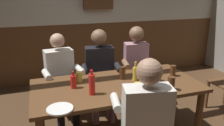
{
  "coord_description": "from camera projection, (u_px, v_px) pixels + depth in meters",
  "views": [
    {
      "loc": [
        -0.82,
        -2.11,
        1.78
      ],
      "look_at": [
        0.0,
        0.38,
        0.93
      ],
      "focal_mm": 36.92,
      "sensor_mm": 36.0,
      "label": 1
    }
  ],
  "objects": [
    {
      "name": "back_wall_wainscot",
      "position": [
        81.0,
        51.0,
        4.67
      ],
      "size": [
        6.11,
        0.12,
        1.13
      ],
      "primitive_type": "cube",
      "color": "brown",
      "rests_on": "ground_plane"
    },
    {
      "name": "dining_table",
      "position": [
        117.0,
        91.0,
        2.68
      ],
      "size": [
        1.91,
        0.93,
        0.73
      ],
      "color": "brown",
      "rests_on": "ground_plane"
    },
    {
      "name": "person_0",
      "position": [
        61.0,
        75.0,
        3.13
      ],
      "size": [
        0.55,
        0.54,
        1.22
      ],
      "rotation": [
        0.0,
        0.0,
        3.28
      ],
      "color": "silver",
      "rests_on": "ground_plane"
    },
    {
      "name": "person_1",
      "position": [
        100.0,
        69.0,
        3.28
      ],
      "size": [
        0.58,
        0.57,
        1.24
      ],
      "rotation": [
        0.0,
        0.0,
        2.99
      ],
      "color": "black",
      "rests_on": "ground_plane"
    },
    {
      "name": "person_2",
      "position": [
        137.0,
        65.0,
        3.45
      ],
      "size": [
        0.52,
        0.56,
        1.26
      ],
      "rotation": [
        0.0,
        0.0,
        2.97
      ],
      "color": "#B78493",
      "rests_on": "ground_plane"
    },
    {
      "name": "person_3",
      "position": [
        145.0,
        117.0,
        2.03
      ],
      "size": [
        0.59,
        0.57,
        1.26
      ],
      "rotation": [
        0.0,
        0.0,
        -0.2
      ],
      "color": "silver",
      "rests_on": "ground_plane"
    },
    {
      "name": "plate_0",
      "position": [
        60.0,
        109.0,
        2.09
      ],
      "size": [
        0.24,
        0.24,
        0.01
      ],
      "primitive_type": "cylinder",
      "color": "white",
      "rests_on": "dining_table"
    },
    {
      "name": "bottle_0",
      "position": [
        92.0,
        84.0,
        2.36
      ],
      "size": [
        0.06,
        0.06,
        0.27
      ],
      "color": "red",
      "rests_on": "dining_table"
    },
    {
      "name": "bottle_1",
      "position": [
        73.0,
        81.0,
        2.53
      ],
      "size": [
        0.06,
        0.06,
        0.2
      ],
      "color": "red",
      "rests_on": "dining_table"
    },
    {
      "name": "bottle_2",
      "position": [
        135.0,
        73.0,
        2.73
      ],
      "size": [
        0.06,
        0.06,
        0.23
      ],
      "color": "gold",
      "rests_on": "dining_table"
    },
    {
      "name": "pint_glass_0",
      "position": [
        79.0,
        77.0,
        2.72
      ],
      "size": [
        0.08,
        0.08,
        0.11
      ],
      "primitive_type": "cylinder",
      "color": "#E5C64C",
      "rests_on": "dining_table"
    },
    {
      "name": "pint_glass_1",
      "position": [
        122.0,
        73.0,
        2.78
      ],
      "size": [
        0.08,
        0.08,
        0.16
      ],
      "primitive_type": "cylinder",
      "color": "#4C2D19",
      "rests_on": "dining_table"
    },
    {
      "name": "pint_glass_2",
      "position": [
        138.0,
        89.0,
        2.36
      ],
      "size": [
        0.07,
        0.07,
        0.13
      ],
      "primitive_type": "cylinder",
      "color": "#E5C64C",
      "rests_on": "dining_table"
    },
    {
      "name": "pint_glass_3",
      "position": [
        173.0,
        71.0,
        2.88
      ],
      "size": [
        0.07,
        0.07,
        0.14
      ],
      "primitive_type": "cylinder",
      "color": "#4C2D19",
      "rests_on": "dining_table"
    },
    {
      "name": "pint_glass_4",
      "position": [
        156.0,
        70.0,
        2.93
      ],
      "size": [
        0.08,
        0.08,
        0.12
      ],
      "primitive_type": "cylinder",
      "color": "gold",
      "rests_on": "dining_table"
    },
    {
      "name": "pint_glass_5",
      "position": [
        171.0,
        84.0,
        2.47
      ],
      "size": [
        0.08,
        0.08,
        0.15
      ],
      "primitive_type": "cylinder",
      "color": "#4C2D19",
      "rests_on": "dining_table"
    },
    {
      "name": "pint_glass_6",
      "position": [
        156.0,
        76.0,
        2.73
      ],
      "size": [
        0.07,
        0.07,
        0.13
      ],
      "primitive_type": "cylinder",
      "color": "#4C2D19",
      "rests_on": "dining_table"
    }
  ]
}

